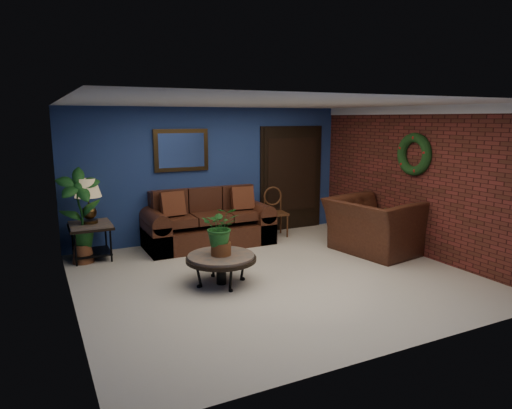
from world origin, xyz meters
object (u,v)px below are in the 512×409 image
end_table (91,232)px  table_lamp (88,196)px  side_chair (275,208)px  coffee_table (221,259)px  sofa (207,226)px  armchair (375,226)px

end_table → table_lamp: size_ratio=0.96×
end_table → side_chair: bearing=1.2°
coffee_table → end_table: bearing=126.6°
sofa → side_chair: 1.45m
sofa → side_chair: size_ratio=2.39×
sofa → end_table: bearing=-179.0°
end_table → table_lamp: 0.60m
coffee_table → side_chair: side_chair is taller
sofa → end_table: sofa is taller
armchair → side_chair: bearing=19.1°
coffee_table → armchair: size_ratio=0.69×
coffee_table → side_chair: bearing=46.3°
table_lamp → side_chair: bearing=1.2°
end_table → table_lamp: bearing=0.0°
table_lamp → sofa: bearing=1.0°
end_table → table_lamp: table_lamp is taller
end_table → side_chair: size_ratio=0.70×
table_lamp → side_chair: 3.51m
sofa → side_chair: bearing=1.4°
end_table → table_lamp: (0.00, 0.00, 0.60)m
table_lamp → armchair: bearing=-21.3°
coffee_table → armchair: (2.96, 0.26, 0.10)m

